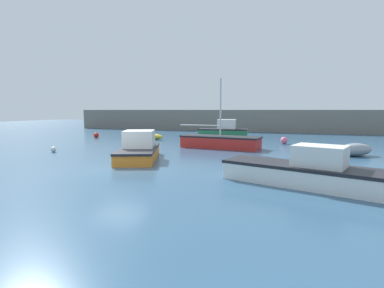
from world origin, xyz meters
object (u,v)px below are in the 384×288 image
at_px(fishing_dinghy_green, 355,150).
at_px(mooring_buoy_white, 54,149).
at_px(motorboat_grey_hull, 224,131).
at_px(cabin_cruiser_white, 139,149).
at_px(mooring_buoy_pink, 284,140).
at_px(sailboat_short_mast, 220,142).
at_px(mooring_buoy_red, 96,135).
at_px(motorboat_with_cabin, 308,172).
at_px(dinghy_near_pier, 152,137).

relative_size(fishing_dinghy_green, mooring_buoy_white, 6.67).
bearing_deg(motorboat_grey_hull, cabin_cruiser_white, 77.40).
bearing_deg(mooring_buoy_pink, motorboat_grey_hull, 142.98).
height_order(sailboat_short_mast, mooring_buoy_pink, sailboat_short_mast).
distance_m(fishing_dinghy_green, mooring_buoy_red, 23.60).
height_order(motorboat_with_cabin, mooring_buoy_white, motorboat_with_cabin).
bearing_deg(dinghy_near_pier, sailboat_short_mast, 153.49).
height_order(dinghy_near_pier, mooring_buoy_white, dinghy_near_pier).
relative_size(motorboat_grey_hull, mooring_buoy_white, 14.68).
height_order(motorboat_with_cabin, cabin_cruiser_white, cabin_cruiser_white).
bearing_deg(fishing_dinghy_green, sailboat_short_mast, 141.77).
distance_m(motorboat_with_cabin, mooring_buoy_red, 24.36).
distance_m(motorboat_with_cabin, mooring_buoy_pink, 14.50).
height_order(cabin_cruiser_white, mooring_buoy_pink, cabin_cruiser_white).
bearing_deg(sailboat_short_mast, mooring_buoy_pink, 51.96).
relative_size(motorboat_with_cabin, dinghy_near_pier, 2.83).
relative_size(motorboat_with_cabin, cabin_cruiser_white, 1.23).
relative_size(motorboat_with_cabin, mooring_buoy_pink, 11.10).
bearing_deg(mooring_buoy_red, sailboat_short_mast, -15.54).
bearing_deg(dinghy_near_pier, mooring_buoy_white, 78.59).
bearing_deg(motorboat_with_cabin, fishing_dinghy_green, -91.08).
distance_m(motorboat_with_cabin, cabin_cruiser_white, 9.73).
bearing_deg(fishing_dinghy_green, dinghy_near_pier, 131.05).
bearing_deg(mooring_buoy_white, mooring_buoy_pink, 34.99).
relative_size(fishing_dinghy_green, dinghy_near_pier, 1.05).
relative_size(sailboat_short_mast, mooring_buoy_pink, 10.88).
relative_size(motorboat_with_cabin, mooring_buoy_white, 18.03).
distance_m(sailboat_short_mast, mooring_buoy_red, 14.64).
relative_size(sailboat_short_mast, dinghy_near_pier, 2.78).
distance_m(fishing_dinghy_green, dinghy_near_pier, 17.65).
distance_m(mooring_buoy_pink, mooring_buoy_red, 18.61).
bearing_deg(dinghy_near_pier, mooring_buoy_pink, -177.23).
xyz_separation_m(dinghy_near_pier, mooring_buoy_white, (-2.39, -10.14, -0.10)).
bearing_deg(mooring_buoy_red, dinghy_near_pier, 3.04).
height_order(motorboat_with_cabin, fishing_dinghy_green, motorboat_with_cabin).
bearing_deg(sailboat_short_mast, mooring_buoy_white, -142.91).
distance_m(dinghy_near_pier, mooring_buoy_white, 10.42).
bearing_deg(mooring_buoy_white, mooring_buoy_red, 111.40).
height_order(mooring_buoy_pink, mooring_buoy_red, mooring_buoy_pink).
xyz_separation_m(cabin_cruiser_white, mooring_buoy_red, (-10.86, 10.55, -0.34)).
bearing_deg(dinghy_near_pier, motorboat_grey_hull, -138.73).
height_order(fishing_dinghy_green, dinghy_near_pier, fishing_dinghy_green).
distance_m(sailboat_short_mast, mooring_buoy_white, 11.83).
height_order(sailboat_short_mast, mooring_buoy_white, sailboat_short_mast).
distance_m(fishing_dinghy_green, mooring_buoy_white, 19.81).
relative_size(motorboat_with_cabin, sailboat_short_mast, 1.02).
bearing_deg(motorboat_with_cabin, cabin_cruiser_white, -2.31).
bearing_deg(mooring_buoy_red, cabin_cruiser_white, -44.16).
bearing_deg(fishing_dinghy_green, motorboat_grey_hull, 104.97).
distance_m(motorboat_grey_hull, mooring_buoy_white, 17.30).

